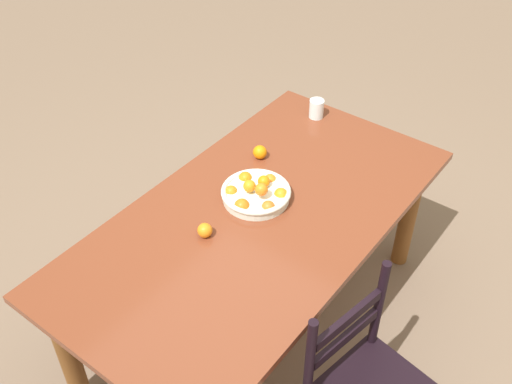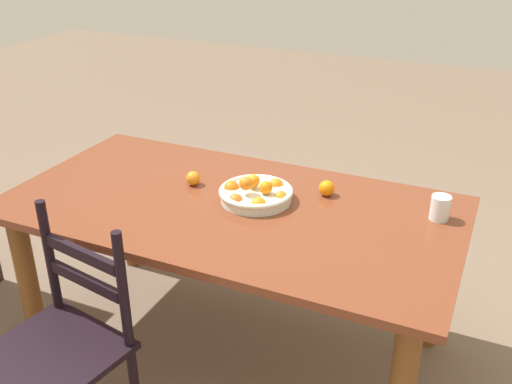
% 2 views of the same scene
% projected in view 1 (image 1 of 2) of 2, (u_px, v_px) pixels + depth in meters
% --- Properties ---
extents(ground_plane, '(12.00, 12.00, 0.00)m').
position_uv_depth(ground_plane, '(257.00, 320.00, 3.11)').
color(ground_plane, '#74604E').
extents(dining_table, '(1.90, 1.00, 0.74)m').
position_uv_depth(dining_table, '(258.00, 234.00, 2.71)').
color(dining_table, brown).
rests_on(dining_table, ground).
extents(fruit_bowl, '(0.32, 0.32, 0.12)m').
position_uv_depth(fruit_bowl, '(256.00, 193.00, 2.70)').
color(fruit_bowl, silver).
rests_on(fruit_bowl, dining_table).
extents(orange_loose_0, '(0.07, 0.07, 0.07)m').
position_uv_depth(orange_loose_0, '(260.00, 152.00, 2.93)').
color(orange_loose_0, orange).
rests_on(orange_loose_0, dining_table).
extents(orange_loose_1, '(0.06, 0.06, 0.06)m').
position_uv_depth(orange_loose_1, '(205.00, 230.00, 2.52)').
color(orange_loose_1, orange).
rests_on(orange_loose_1, dining_table).
extents(drinking_glass, '(0.08, 0.08, 0.10)m').
position_uv_depth(drinking_glass, '(316.00, 109.00, 3.20)').
color(drinking_glass, silver).
rests_on(drinking_glass, dining_table).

